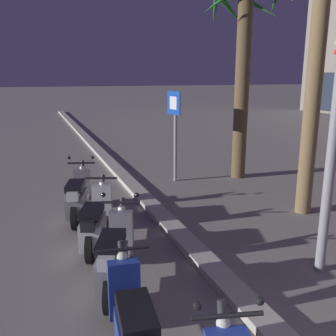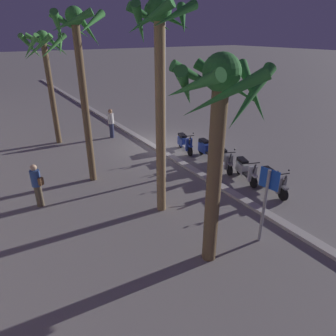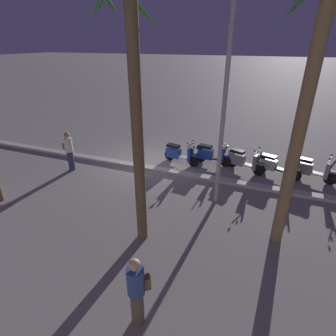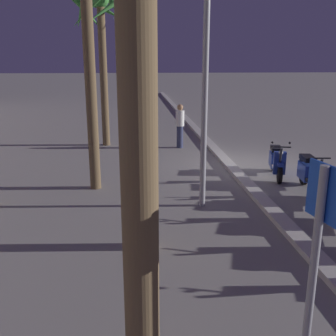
{
  "view_description": "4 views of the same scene",
  "coord_description": "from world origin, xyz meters",
  "px_view_note": "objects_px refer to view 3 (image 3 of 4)",
  "views": [
    {
      "loc": [
        0.38,
        -1.72,
        2.79
      ],
      "look_at": [
        -5.53,
        0.48,
        1.22
      ],
      "focal_mm": 39.81,
      "sensor_mm": 36.0,
      "label": 1
    },
    {
      "loc": [
        -13.57,
        8.27,
        5.9
      ],
      "look_at": [
        -4.17,
        2.35,
        0.82
      ],
      "focal_mm": 32.02,
      "sensor_mm": 36.0,
      "label": 2
    },
    {
      "loc": [
        -4.83,
        10.3,
        5.2
      ],
      "look_at": [
        -1.74,
        2.28,
        1.08
      ],
      "focal_mm": 28.5,
      "sensor_mm": 36.0,
      "label": 3
    },
    {
      "loc": [
        -12.24,
        3.74,
        3.39
      ],
      "look_at": [
        -2.98,
        2.89,
        0.82
      ],
      "focal_mm": 41.63,
      "sensor_mm": 36.0,
      "label": 4
    }
  ],
  "objects_px": {
    "scooter_blue_tail_end": "(179,154)",
    "pedestrian_window_shopping": "(69,150)",
    "pedestrian_strolling_near_curb": "(137,291)",
    "scooter_silver_mid_centre": "(275,165)",
    "scooter_grey_second_in_line": "(310,169)",
    "palm_tree_mid_walkway": "(318,45)",
    "palm_tree_far_corner": "(134,50)",
    "scooter_grey_last_in_row": "(242,160)",
    "street_lamp": "(228,62)",
    "scooter_blue_mid_front": "(211,154)"
  },
  "relations": [
    {
      "from": "scooter_grey_last_in_row",
      "to": "scooter_blue_mid_front",
      "type": "distance_m",
      "value": 1.47
    },
    {
      "from": "scooter_grey_last_in_row",
      "to": "scooter_blue_mid_front",
      "type": "bearing_deg",
      "value": -6.42
    },
    {
      "from": "scooter_grey_last_in_row",
      "to": "scooter_blue_tail_end",
      "type": "distance_m",
      "value": 2.88
    },
    {
      "from": "scooter_blue_tail_end",
      "to": "palm_tree_far_corner",
      "type": "relative_size",
      "value": 0.27
    },
    {
      "from": "pedestrian_strolling_near_curb",
      "to": "pedestrian_window_shopping",
      "type": "relative_size",
      "value": 0.96
    },
    {
      "from": "scooter_blue_tail_end",
      "to": "scooter_silver_mid_centre",
      "type": "bearing_deg",
      "value": -176.53
    },
    {
      "from": "scooter_blue_mid_front",
      "to": "scooter_blue_tail_end",
      "type": "xyz_separation_m",
      "value": [
        1.41,
        0.4,
        -0.01
      ]
    },
    {
      "from": "palm_tree_mid_walkway",
      "to": "pedestrian_window_shopping",
      "type": "relative_size",
      "value": 3.92
    },
    {
      "from": "palm_tree_far_corner",
      "to": "pedestrian_window_shopping",
      "type": "xyz_separation_m",
      "value": [
        4.91,
        -2.92,
        -4.1
      ]
    },
    {
      "from": "scooter_grey_last_in_row",
      "to": "pedestrian_strolling_near_curb",
      "type": "relative_size",
      "value": 1.03
    },
    {
      "from": "scooter_grey_last_in_row",
      "to": "palm_tree_mid_walkway",
      "type": "bearing_deg",
      "value": 109.37
    },
    {
      "from": "scooter_grey_last_in_row",
      "to": "pedestrian_strolling_near_curb",
      "type": "bearing_deg",
      "value": 82.44
    },
    {
      "from": "scooter_blue_mid_front",
      "to": "scooter_blue_tail_end",
      "type": "distance_m",
      "value": 1.47
    },
    {
      "from": "scooter_silver_mid_centre",
      "to": "street_lamp",
      "type": "xyz_separation_m",
      "value": [
        1.89,
        2.95,
        4.2
      ]
    },
    {
      "from": "street_lamp",
      "to": "scooter_silver_mid_centre",
      "type": "bearing_deg",
      "value": -122.64
    },
    {
      "from": "scooter_blue_tail_end",
      "to": "pedestrian_window_shopping",
      "type": "relative_size",
      "value": 1.04
    },
    {
      "from": "scooter_grey_second_in_line",
      "to": "pedestrian_window_shopping",
      "type": "bearing_deg",
      "value": 16.15
    },
    {
      "from": "scooter_grey_second_in_line",
      "to": "scooter_blue_mid_front",
      "type": "xyz_separation_m",
      "value": [
        4.16,
        -0.03,
        0.01
      ]
    },
    {
      "from": "scooter_blue_mid_front",
      "to": "pedestrian_strolling_near_curb",
      "type": "distance_m",
      "value": 8.18
    },
    {
      "from": "scooter_grey_second_in_line",
      "to": "scooter_grey_last_in_row",
      "type": "distance_m",
      "value": 2.71
    },
    {
      "from": "scooter_silver_mid_centre",
      "to": "pedestrian_window_shopping",
      "type": "relative_size",
      "value": 1.03
    },
    {
      "from": "pedestrian_window_shopping",
      "to": "pedestrian_strolling_near_curb",
      "type": "bearing_deg",
      "value": 138.39
    },
    {
      "from": "street_lamp",
      "to": "pedestrian_strolling_near_curb",
      "type": "bearing_deg",
      "value": 84.09
    },
    {
      "from": "scooter_grey_last_in_row",
      "to": "pedestrian_strolling_near_curb",
      "type": "xyz_separation_m",
      "value": [
        1.06,
        7.99,
        0.41
      ]
    },
    {
      "from": "scooter_blue_mid_front",
      "to": "pedestrian_strolling_near_curb",
      "type": "xyz_separation_m",
      "value": [
        -0.4,
        8.15,
        0.42
      ]
    },
    {
      "from": "scooter_blue_mid_front",
      "to": "pedestrian_window_shopping",
      "type": "relative_size",
      "value": 0.99
    },
    {
      "from": "scooter_silver_mid_centre",
      "to": "palm_tree_mid_walkway",
      "type": "height_order",
      "value": "palm_tree_mid_walkway"
    },
    {
      "from": "scooter_silver_mid_centre",
      "to": "pedestrian_strolling_near_curb",
      "type": "height_order",
      "value": "pedestrian_strolling_near_curb"
    },
    {
      "from": "scooter_silver_mid_centre",
      "to": "palm_tree_far_corner",
      "type": "distance_m",
      "value": 8.04
    },
    {
      "from": "pedestrian_strolling_near_curb",
      "to": "palm_tree_mid_walkway",
      "type": "bearing_deg",
      "value": -124.86
    },
    {
      "from": "scooter_grey_last_in_row",
      "to": "pedestrian_window_shopping",
      "type": "distance_m",
      "value": 7.54
    },
    {
      "from": "scooter_blue_tail_end",
      "to": "street_lamp",
      "type": "relative_size",
      "value": 0.23
    },
    {
      "from": "scooter_blue_mid_front",
      "to": "palm_tree_far_corner",
      "type": "xyz_separation_m",
      "value": [
        0.66,
        5.76,
        4.56
      ]
    },
    {
      "from": "scooter_grey_last_in_row",
      "to": "palm_tree_far_corner",
      "type": "xyz_separation_m",
      "value": [
        2.12,
        5.6,
        4.56
      ]
    },
    {
      "from": "scooter_grey_second_in_line",
      "to": "scooter_blue_tail_end",
      "type": "xyz_separation_m",
      "value": [
        5.57,
        0.37,
        -0.01
      ]
    },
    {
      "from": "scooter_silver_mid_centre",
      "to": "scooter_grey_second_in_line",
      "type": "bearing_deg",
      "value": -175.14
    },
    {
      "from": "street_lamp",
      "to": "scooter_blue_tail_end",
      "type": "bearing_deg",
      "value": -49.04
    },
    {
      "from": "palm_tree_far_corner",
      "to": "scooter_silver_mid_centre",
      "type": "bearing_deg",
      "value": -121.7
    },
    {
      "from": "scooter_blue_mid_front",
      "to": "palm_tree_far_corner",
      "type": "relative_size",
      "value": 0.26
    },
    {
      "from": "scooter_grey_second_in_line",
      "to": "scooter_silver_mid_centre",
      "type": "distance_m",
      "value": 1.36
    },
    {
      "from": "scooter_blue_tail_end",
      "to": "palm_tree_mid_walkway",
      "type": "xyz_separation_m",
      "value": [
        -4.38,
        4.06,
        4.67
      ]
    },
    {
      "from": "scooter_blue_tail_end",
      "to": "street_lamp",
      "type": "bearing_deg",
      "value": 130.96
    },
    {
      "from": "pedestrian_strolling_near_curb",
      "to": "street_lamp",
      "type": "height_order",
      "value": "street_lamp"
    },
    {
      "from": "scooter_blue_tail_end",
      "to": "palm_tree_far_corner",
      "type": "bearing_deg",
      "value": 97.96
    },
    {
      "from": "palm_tree_mid_walkway",
      "to": "pedestrian_strolling_near_curb",
      "type": "height_order",
      "value": "palm_tree_mid_walkway"
    },
    {
      "from": "pedestrian_strolling_near_curb",
      "to": "pedestrian_window_shopping",
      "type": "height_order",
      "value": "pedestrian_window_shopping"
    },
    {
      "from": "scooter_grey_last_in_row",
      "to": "street_lamp",
      "type": "relative_size",
      "value": 0.22
    },
    {
      "from": "scooter_blue_mid_front",
      "to": "pedestrian_window_shopping",
      "type": "xyz_separation_m",
      "value": [
        5.58,
        2.85,
        0.46
      ]
    },
    {
      "from": "street_lamp",
      "to": "palm_tree_far_corner",
      "type": "bearing_deg",
      "value": 59.36
    },
    {
      "from": "palm_tree_far_corner",
      "to": "pedestrian_strolling_near_curb",
      "type": "xyz_separation_m",
      "value": [
        -1.06,
        2.39,
        -4.14
      ]
    }
  ]
}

